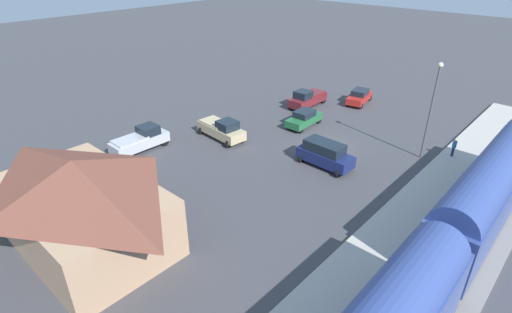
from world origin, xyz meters
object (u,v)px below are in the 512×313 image
at_px(pedestrian_on_platform, 454,146).
at_px(pickup_silver, 140,140).
at_px(sedan_green, 304,118).
at_px(light_pole_near_platform, 433,101).
at_px(suv_navy, 325,154).
at_px(pickup_maroon, 307,98).
at_px(sedan_red, 359,96).
at_px(station_building, 81,202).
at_px(pickup_tan, 222,129).

relative_size(pedestrian_on_platform, pickup_silver, 0.32).
bearing_deg(sedan_green, light_pole_near_platform, -173.67).
bearing_deg(suv_navy, sedan_green, -42.32).
height_order(pickup_maroon, light_pole_near_platform, light_pole_near_platform).
relative_size(sedan_green, sedan_red, 0.96).
xyz_separation_m(pedestrian_on_platform, light_pole_near_platform, (2.17, 1.53, 4.09)).
height_order(sedan_green, suv_navy, suv_navy).
distance_m(station_building, sedan_green, 24.61).
xyz_separation_m(pedestrian_on_platform, pickup_silver, (22.22, 17.65, -0.25)).
bearing_deg(pickup_maroon, pedestrian_on_platform, 172.94).
relative_size(station_building, pickup_silver, 2.25).
distance_m(sedan_red, light_pole_near_platform, 14.94).
relative_size(sedan_green, pickup_maroon, 0.84).
bearing_deg(sedan_green, pickup_maroon, -57.45).
distance_m(sedan_green, suv_navy, 8.70).
relative_size(pickup_silver, light_pole_near_platform, 0.63).
bearing_deg(sedan_green, pickup_tan, 62.24).
height_order(pickup_tan, pickup_maroon, same).
xyz_separation_m(pedestrian_on_platform, sedan_red, (13.36, -7.29, -0.40)).
relative_size(pickup_silver, sedan_red, 1.14).
distance_m(sedan_green, pickup_tan, 9.02).
relative_size(pedestrian_on_platform, sedan_green, 0.38).
bearing_deg(light_pole_near_platform, sedan_red, -38.26).
bearing_deg(station_building, pickup_maroon, -82.14).
relative_size(pedestrian_on_platform, suv_navy, 0.35).
relative_size(pedestrian_on_platform, light_pole_near_platform, 0.20).
relative_size(pedestrian_on_platform, sedan_red, 0.36).
relative_size(suv_navy, pickup_maroon, 0.91).
relative_size(pickup_silver, suv_navy, 1.10).
height_order(station_building, pickup_tan, station_building).
height_order(pickup_silver, sedan_green, pickup_silver).
height_order(suv_navy, sedan_red, suv_navy).
xyz_separation_m(pedestrian_on_platform, sedan_green, (14.23, 2.87, -0.40)).
bearing_deg(sedan_green, station_building, 92.02).
relative_size(pickup_tan, light_pole_near_platform, 0.64).
xyz_separation_m(pickup_tan, sedan_red, (-5.07, -18.15, -0.15)).
distance_m(sedan_green, light_pole_near_platform, 12.94).
bearing_deg(station_building, pedestrian_on_platform, -116.03).
relative_size(suv_navy, sedan_red, 1.04).
height_order(pickup_silver, light_pole_near_platform, light_pole_near_platform).
bearing_deg(pickup_maroon, light_pole_near_platform, 166.41).
distance_m(pedestrian_on_platform, pickup_maroon, 17.57).
bearing_deg(sedan_red, suv_navy, 109.14).
distance_m(sedan_green, sedan_red, 10.20).
bearing_deg(pickup_silver, suv_navy, -148.26).
distance_m(sedan_green, pickup_maroon, 5.97).
xyz_separation_m(station_building, light_pole_near_platform, (-11.20, -25.84, 2.28)).
distance_m(suv_navy, sedan_red, 16.96).
bearing_deg(pickup_tan, suv_navy, -168.69).
distance_m(station_building, pedestrian_on_platform, 30.51).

